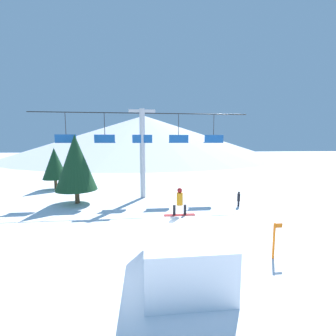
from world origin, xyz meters
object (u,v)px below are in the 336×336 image
(snow_ramp, at_px, (182,251))
(pine_tree_near, at_px, (76,162))
(trail_marker, at_px, (274,240))
(snowboarder, at_px, (180,202))
(distant_skier, at_px, (239,198))

(snow_ramp, bearing_deg, pine_tree_near, 122.88)
(pine_tree_near, distance_m, trail_marker, 15.66)
(snow_ramp, xyz_separation_m, pine_tree_near, (-7.14, 11.05, 2.58))
(snow_ramp, relative_size, trail_marker, 2.63)
(snowboarder, relative_size, pine_tree_near, 0.25)
(pine_tree_near, bearing_deg, trail_marker, -42.29)
(pine_tree_near, height_order, distant_skier, pine_tree_near)
(snowboarder, bearing_deg, distant_skier, 49.93)
(snowboarder, height_order, pine_tree_near, pine_tree_near)
(snowboarder, distance_m, pine_tree_near, 11.97)
(snow_ramp, relative_size, pine_tree_near, 0.74)
(snowboarder, height_order, distant_skier, snowboarder)
(snow_ramp, relative_size, distant_skier, 3.50)
(snowboarder, relative_size, trail_marker, 0.88)
(snowboarder, bearing_deg, trail_marker, -13.13)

